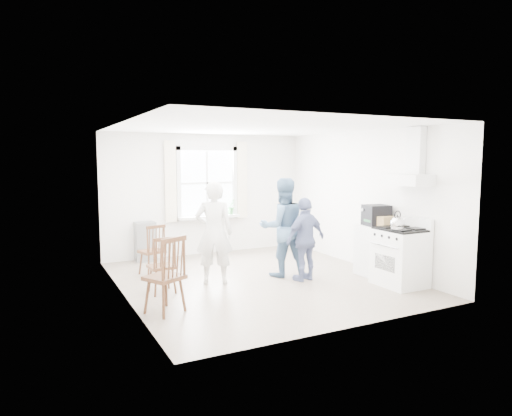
# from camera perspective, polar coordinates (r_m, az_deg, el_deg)

# --- Properties ---
(room_shell) EXTENTS (4.62, 5.12, 2.64)m
(room_shell) POSITION_cam_1_polar(r_m,az_deg,el_deg) (7.71, 0.38, 0.40)
(room_shell) COLOR gray
(room_shell) RESTS_ON ground
(window_assembly) EXTENTS (1.88, 0.24, 1.70)m
(window_assembly) POSITION_cam_1_polar(r_m,az_deg,el_deg) (9.93, -6.09, 2.62)
(window_assembly) COLOR white
(window_assembly) RESTS_ON room_shell
(range_hood) EXTENTS (0.45, 0.76, 0.94)m
(range_hood) POSITION_cam_1_polar(r_m,az_deg,el_deg) (7.82, 18.77, 4.55)
(range_hood) COLOR silver
(range_hood) RESTS_ON room_shell
(shelf_unit) EXTENTS (0.40, 0.30, 0.80)m
(shelf_unit) POSITION_cam_1_polar(r_m,az_deg,el_deg) (9.55, -13.67, -4.10)
(shelf_unit) COLOR gray
(shelf_unit) RESTS_ON ground
(gas_stove) EXTENTS (0.68, 0.76, 1.12)m
(gas_stove) POSITION_cam_1_polar(r_m,az_deg,el_deg) (7.87, 17.58, -5.80)
(gas_stove) COLOR white
(gas_stove) RESTS_ON ground
(kettle) EXTENTS (0.22, 0.22, 0.31)m
(kettle) POSITION_cam_1_polar(r_m,az_deg,el_deg) (7.58, 17.24, -1.87)
(kettle) COLOR silver
(kettle) RESTS_ON gas_stove
(low_cabinet) EXTENTS (0.50, 0.55, 0.90)m
(low_cabinet) POSITION_cam_1_polar(r_m,az_deg,el_deg) (8.42, 14.58, -5.16)
(low_cabinet) COLOR silver
(low_cabinet) RESTS_ON ground
(stereo_stack) EXTENTS (0.46, 0.42, 0.37)m
(stereo_stack) POSITION_cam_1_polar(r_m,az_deg,el_deg) (8.33, 14.81, -0.88)
(stereo_stack) COLOR black
(stereo_stack) RESTS_ON low_cabinet
(cardboard_box) EXTENTS (0.31, 0.23, 0.19)m
(cardboard_box) POSITION_cam_1_polar(r_m,az_deg,el_deg) (8.20, 15.81, -1.65)
(cardboard_box) COLOR tan
(cardboard_box) RESTS_ON low_cabinet
(windsor_chair_a) EXTENTS (0.48, 0.47, 0.92)m
(windsor_chair_a) POSITION_cam_1_polar(r_m,az_deg,el_deg) (8.32, -12.59, -4.46)
(windsor_chair_a) COLOR #452716
(windsor_chair_a) RESTS_ON ground
(windsor_chair_b) EXTENTS (0.41, 0.40, 0.90)m
(windsor_chair_b) POSITION_cam_1_polar(r_m,az_deg,el_deg) (7.15, -11.48, -6.27)
(windsor_chair_b) COLOR #452716
(windsor_chair_b) RESTS_ON ground
(windsor_chair_c) EXTENTS (0.60, 0.59, 1.07)m
(windsor_chair_c) POSITION_cam_1_polar(r_m,az_deg,el_deg) (6.22, -10.69, -7.22)
(windsor_chair_c) COLOR #452716
(windsor_chair_c) RESTS_ON ground
(person_left) EXTENTS (0.83, 0.83, 1.72)m
(person_left) POSITION_cam_1_polar(r_m,az_deg,el_deg) (7.59, -5.26, -3.09)
(person_left) COLOR white
(person_left) RESTS_ON ground
(person_mid) EXTENTS (0.99, 0.99, 1.74)m
(person_mid) POSITION_cam_1_polar(r_m,az_deg,el_deg) (8.07, 3.37, -2.42)
(person_mid) COLOR slate
(person_mid) RESTS_ON ground
(person_right) EXTENTS (0.99, 0.99, 1.43)m
(person_right) POSITION_cam_1_polar(r_m,az_deg,el_deg) (7.82, 6.21, -3.91)
(person_right) COLOR navy
(person_right) RESTS_ON ground
(potted_plant) EXTENTS (0.24, 0.24, 0.34)m
(potted_plant) POSITION_cam_1_polar(r_m,az_deg,el_deg) (10.09, -3.10, 0.17)
(potted_plant) COLOR #367A3B
(potted_plant) RESTS_ON window_assembly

